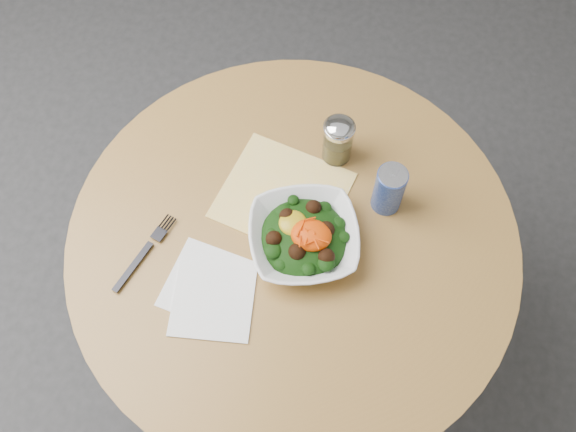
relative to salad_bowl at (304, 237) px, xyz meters
The scene contains 8 objects.
ground 0.78m from the salad_bowl, 160.85° to the left, with size 6.00×6.00×0.00m, color #2E2E31.
table 0.23m from the salad_bowl, 160.85° to the left, with size 0.90×0.90×0.75m.
cloth_napkin 0.12m from the salad_bowl, 123.03° to the left, with size 0.24×0.22×0.00m, color #FEB60D.
paper_napkins 0.21m from the salad_bowl, 138.14° to the right, with size 0.19×0.20×0.00m.
salad_bowl is the anchor object (origin of this frame).
fork 0.31m from the salad_bowl, 164.80° to the right, with size 0.08×0.18×0.00m.
spice_shaker 0.22m from the salad_bowl, 82.77° to the left, with size 0.06×0.06×0.12m.
beverage_can 0.19m from the salad_bowl, 40.34° to the left, with size 0.06×0.06×0.12m.
Camera 1 is at (0.10, -0.52, 1.91)m, focal length 40.00 mm.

